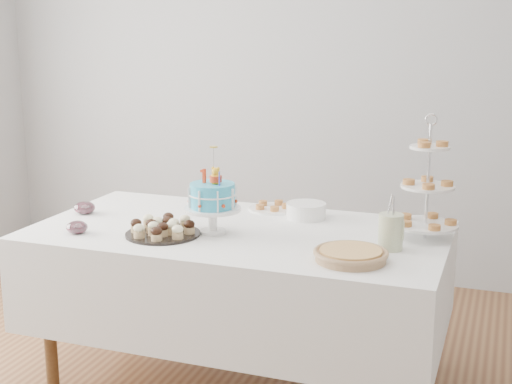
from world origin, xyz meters
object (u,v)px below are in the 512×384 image
(jam_bowl_a, at_px, (77,227))
(pie, at_px, (351,254))
(cupcake_tray, at_px, (163,227))
(utensil_pitcher, at_px, (391,230))
(pastry_plate, at_px, (272,207))
(plate_stack, at_px, (306,211))
(jam_bowl_b, at_px, (85,208))
(table, at_px, (239,275))
(birthday_cake, at_px, (213,210))
(tiered_stand, at_px, (428,187))

(jam_bowl_a, bearing_deg, pie, 1.50)
(cupcake_tray, bearing_deg, jam_bowl_a, -164.62)
(utensil_pitcher, bearing_deg, pie, -107.00)
(jam_bowl_a, bearing_deg, pastry_plate, 45.22)
(cupcake_tray, xyz_separation_m, pie, (0.89, -0.07, -0.01))
(cupcake_tray, distance_m, plate_stack, 0.74)
(pie, relative_size, jam_bowl_b, 2.86)
(pie, distance_m, pastry_plate, 0.88)
(cupcake_tray, distance_m, utensil_pitcher, 1.02)
(jam_bowl_b, xyz_separation_m, utensil_pitcher, (1.56, -0.07, 0.05))
(pastry_plate, bearing_deg, utensil_pitcher, -34.29)
(table, distance_m, utensil_pitcher, 0.79)
(birthday_cake, relative_size, plate_stack, 2.03)
(tiered_stand, distance_m, jam_bowl_b, 1.70)
(birthday_cake, height_order, utensil_pitcher, birthday_cake)
(pie, distance_m, jam_bowl_a, 1.27)
(jam_bowl_a, xyz_separation_m, utensil_pitcher, (1.39, 0.24, 0.06))
(table, xyz_separation_m, pastry_plate, (0.03, 0.40, 0.24))
(cupcake_tray, bearing_deg, utensil_pitcher, 7.84)
(cupcake_tray, height_order, jam_bowl_a, cupcake_tray)
(birthday_cake, relative_size, pie, 1.31)
(birthday_cake, bearing_deg, jam_bowl_a, -150.46)
(plate_stack, xyz_separation_m, pastry_plate, (-0.21, 0.10, -0.02))
(tiered_stand, distance_m, jam_bowl_a, 1.60)
(jam_bowl_a, bearing_deg, table, 24.93)
(cupcake_tray, xyz_separation_m, tiered_stand, (1.13, 0.36, 0.20))
(birthday_cake, xyz_separation_m, jam_bowl_a, (-0.59, -0.21, -0.08))
(table, distance_m, tiered_stand, 0.97)
(pie, distance_m, tiered_stand, 0.54)
(jam_bowl_b, relative_size, utensil_pitcher, 0.45)
(plate_stack, xyz_separation_m, utensil_pitcher, (0.48, -0.37, 0.05))
(tiered_stand, bearing_deg, jam_bowl_a, -162.83)
(pie, xyz_separation_m, jam_bowl_a, (-1.27, -0.03, -0.00))
(birthday_cake, bearing_deg, table, 58.00)
(tiered_stand, bearing_deg, table, -169.56)
(pastry_plate, distance_m, utensil_pitcher, 0.83)
(jam_bowl_a, height_order, utensil_pitcher, utensil_pitcher)
(pie, height_order, jam_bowl_a, jam_bowl_a)
(tiered_stand, xyz_separation_m, pastry_plate, (-0.81, 0.25, -0.22))
(tiered_stand, bearing_deg, pastry_plate, 163.07)
(pie, distance_m, jam_bowl_b, 1.46)
(pastry_plate, relative_size, jam_bowl_b, 2.30)
(jam_bowl_b, bearing_deg, jam_bowl_a, -62.26)
(tiered_stand, bearing_deg, pie, -119.24)
(pastry_plate, bearing_deg, plate_stack, -25.00)
(birthday_cake, relative_size, jam_bowl_b, 3.74)
(table, relative_size, pie, 6.29)
(tiered_stand, height_order, utensil_pitcher, tiered_stand)
(cupcake_tray, relative_size, tiered_stand, 0.61)
(birthday_cake, height_order, cupcake_tray, birthday_cake)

